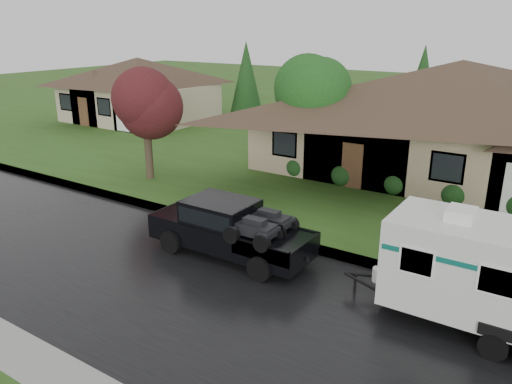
% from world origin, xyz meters
% --- Properties ---
extents(ground, '(140.00, 140.00, 0.00)m').
position_xyz_m(ground, '(0.00, 0.00, 0.00)').
color(ground, '#2B5019').
rests_on(ground, ground).
extents(road, '(140.00, 8.00, 0.01)m').
position_xyz_m(road, '(0.00, -2.00, 0.01)').
color(road, black).
rests_on(road, ground).
extents(curb, '(140.00, 0.50, 0.15)m').
position_xyz_m(curb, '(0.00, 2.25, 0.07)').
color(curb, gray).
rests_on(curb, ground).
extents(lawn, '(140.00, 26.00, 0.15)m').
position_xyz_m(lawn, '(0.00, 15.00, 0.07)').
color(lawn, '#2B5019').
rests_on(lawn, ground).
extents(house_main, '(19.44, 10.80, 6.90)m').
position_xyz_m(house_main, '(2.29, 13.84, 3.59)').
color(house_main, tan).
rests_on(house_main, lawn).
extents(house_far, '(10.80, 8.64, 5.80)m').
position_xyz_m(house_far, '(-21.78, 15.85, 2.97)').
color(house_far, tan).
rests_on(house_far, lawn).
extents(tree_left_green, '(3.68, 3.68, 6.08)m').
position_xyz_m(tree_left_green, '(-3.66, 9.46, 4.37)').
color(tree_left_green, '#382B1E').
rests_on(tree_left_green, lawn).
extents(tree_red, '(3.14, 3.14, 5.20)m').
position_xyz_m(tree_red, '(-10.14, 5.02, 3.75)').
color(tree_red, '#382B1E').
rests_on(tree_red, lawn).
extents(shrub_row, '(13.60, 1.00, 1.00)m').
position_xyz_m(shrub_row, '(2.00, 9.30, 0.65)').
color(shrub_row, '#143814').
rests_on(shrub_row, lawn).
extents(pickup_truck, '(5.61, 2.13, 1.87)m').
position_xyz_m(pickup_truck, '(-1.99, 0.39, 1.00)').
color(pickup_truck, black).
rests_on(pickup_truck, ground).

